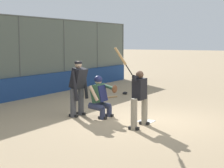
{
  "coord_description": "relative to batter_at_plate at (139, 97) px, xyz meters",
  "views": [
    {
      "loc": [
        9.69,
        4.31,
        2.31
      ],
      "look_at": [
        0.22,
        -1.0,
        1.05
      ],
      "focal_mm": 60.0,
      "sensor_mm": 36.0,
      "label": 1
    }
  ],
  "objects": [
    {
      "name": "umpire_home",
      "position": [
        -0.44,
        -2.26,
        0.08
      ],
      "size": [
        0.69,
        0.43,
        1.7
      ],
      "rotation": [
        0.0,
        0.0,
        -0.03
      ],
      "color": "#4C4C51",
      "rests_on": "ground_plane"
    },
    {
      "name": "fielding_glove_on_dirt",
      "position": [
        -5.32,
        -3.17,
        -0.78
      ],
      "size": [
        0.3,
        0.23,
        0.11
      ],
      "color": "black",
      "rests_on": "ground_plane"
    },
    {
      "name": "ground_plane",
      "position": [
        -0.75,
        -0.12,
        -0.83
      ],
      "size": [
        160.0,
        160.0,
        0.0
      ],
      "primitive_type": "plane",
      "color": "tan"
    },
    {
      "name": "home_plate_marker",
      "position": [
        -0.75,
        -0.12,
        -0.83
      ],
      "size": [
        0.43,
        0.43,
        0.01
      ],
      "primitive_type": "cube",
      "color": "white",
      "rests_on": "ground_plane"
    },
    {
      "name": "spare_bat_near_backstop",
      "position": [
        -4.16,
        -3.22,
        -0.8
      ],
      "size": [
        0.86,
        0.37,
        0.07
      ],
      "rotation": [
        0.0,
        0.0,
        2.77
      ],
      "color": "black",
      "rests_on": "ground_plane"
    },
    {
      "name": "catcher_behind_plate",
      "position": [
        -0.61,
        -1.57,
        -0.18
      ],
      "size": [
        0.67,
        0.78,
        1.27
      ],
      "rotation": [
        0.0,
        0.0,
        0.05
      ],
      "color": "#2D334C",
      "rests_on": "ground_plane"
    },
    {
      "name": "batter_at_plate",
      "position": [
        0.0,
        0.0,
        0.0
      ],
      "size": [
        1.02,
        0.63,
        2.15
      ],
      "rotation": [
        0.0,
        0.0,
        0.01
      ],
      "color": "gray",
      "rests_on": "ground_plane"
    }
  ]
}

